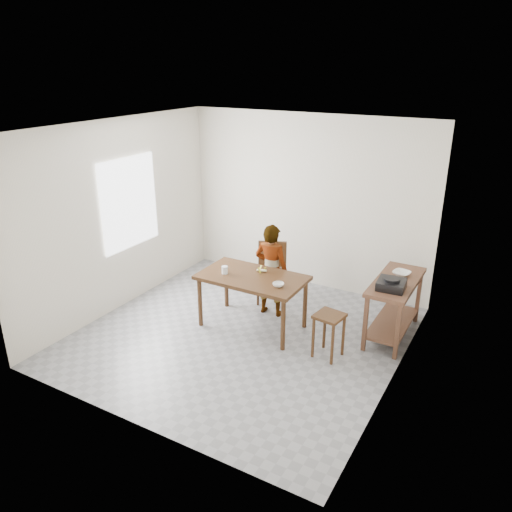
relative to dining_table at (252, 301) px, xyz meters
The scene contains 17 objects.
floor 0.50m from the dining_table, 90.00° to the right, with size 4.00×4.00×0.04m, color gray.
ceiling 2.36m from the dining_table, 90.00° to the right, with size 4.00×4.00×0.04m, color white.
wall_back 1.98m from the dining_table, 90.00° to the left, with size 4.00×0.04×2.70m, color silver.
wall_front 2.52m from the dining_table, 90.00° to the right, with size 4.00×0.04×2.70m, color silver.
wall_left 2.26m from the dining_table, behind, with size 0.04×4.00×2.70m, color silver.
wall_right 2.26m from the dining_table, ahead, with size 0.04×4.00×2.70m, color silver.
window_pane 2.27m from the dining_table, behind, with size 0.02×1.10×1.30m, color white.
dining_table is the anchor object (origin of this frame).
prep_counter 1.86m from the dining_table, 22.15° to the left, with size 0.50×1.20×0.80m, color brown, non-canonical shape.
child 0.55m from the dining_table, 84.84° to the left, with size 0.49×0.32×1.34m, color white.
dining_chair 0.84m from the dining_table, 100.25° to the left, with size 0.43×0.43×0.88m, color #3F2513, non-canonical shape.
stool 1.19m from the dining_table, ahead, with size 0.32×0.32×0.57m, color #3F2513, non-canonical shape.
glass_tumbler 0.57m from the dining_table, 163.18° to the right, with size 0.08×0.08×0.10m, color white.
small_bowl 0.61m from the dining_table, 14.85° to the right, with size 0.15×0.15×0.05m, color white.
banana 0.44m from the dining_table, 77.06° to the left, with size 0.16×0.11×0.05m, color yellow, non-canonical shape.
serving_bowl 2.00m from the dining_table, 26.87° to the left, with size 0.22×0.22×0.06m, color white.
gas_burner 1.84m from the dining_table, 13.40° to the left, with size 0.33×0.33×0.11m, color black.
Camera 1 is at (3.02, -4.92, 3.42)m, focal length 35.00 mm.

